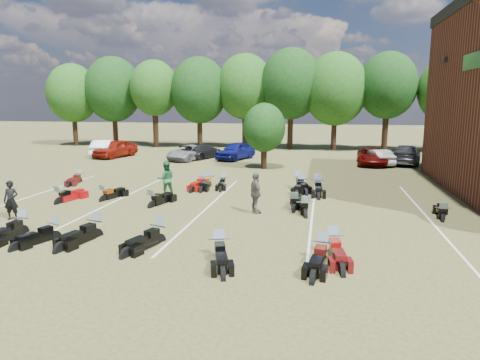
% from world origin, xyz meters
% --- Properties ---
extents(ground, '(160.00, 160.00, 0.00)m').
position_xyz_m(ground, '(0.00, 0.00, 0.00)').
color(ground, brown).
rests_on(ground, ground).
extents(car_0, '(2.93, 4.99, 1.59)m').
position_xyz_m(car_0, '(-16.19, 19.46, 0.80)').
color(car_0, maroon).
rests_on(car_0, ground).
extents(car_1, '(2.72, 4.97, 1.55)m').
position_xyz_m(car_1, '(-17.52, 19.99, 0.78)').
color(car_1, white).
rests_on(car_1, ground).
extents(car_2, '(3.61, 5.15, 1.31)m').
position_xyz_m(car_2, '(-9.02, 19.01, 0.65)').
color(car_2, gray).
rests_on(car_2, ground).
extents(car_3, '(3.38, 4.88, 1.31)m').
position_xyz_m(car_3, '(-8.21, 20.29, 0.66)').
color(car_3, black).
rests_on(car_3, ground).
extents(car_4, '(3.28, 4.84, 1.53)m').
position_xyz_m(car_4, '(-5.12, 20.07, 0.77)').
color(car_4, navy).
rests_on(car_4, ground).
extents(car_5, '(2.36, 4.09, 1.28)m').
position_xyz_m(car_5, '(6.74, 18.97, 0.64)').
color(car_5, '#A9A9A4').
rests_on(car_5, ground).
extents(car_6, '(2.56, 5.06, 1.37)m').
position_xyz_m(car_6, '(6.29, 19.07, 0.69)').
color(car_6, '#550704').
rests_on(car_6, ground).
extents(car_7, '(3.27, 5.64, 1.54)m').
position_xyz_m(car_7, '(9.07, 20.07, 0.77)').
color(car_7, '#313136').
rests_on(car_7, ground).
extents(person_black, '(0.69, 0.52, 1.72)m').
position_xyz_m(person_black, '(-10.71, -0.79, 0.86)').
color(person_black, black).
rests_on(person_black, ground).
extents(person_green, '(1.15, 1.04, 1.91)m').
position_xyz_m(person_green, '(-5.79, 4.79, 0.96)').
color(person_green, '#246036').
rests_on(person_green, ground).
extents(person_grey, '(0.94, 1.20, 1.90)m').
position_xyz_m(person_grey, '(-0.55, 2.26, 0.95)').
color(person_grey, '#524B46').
rests_on(person_grey, ground).
extents(motorcycle_0, '(1.31, 2.17, 1.15)m').
position_xyz_m(motorcycle_0, '(-7.39, -2.76, 0.00)').
color(motorcycle_0, black).
rests_on(motorcycle_0, ground).
extents(motorcycle_1, '(0.78, 2.34, 1.30)m').
position_xyz_m(motorcycle_1, '(-8.95, -2.48, 0.00)').
color(motorcycle_1, black).
rests_on(motorcycle_1, ground).
extents(motorcycle_2, '(1.24, 2.46, 1.31)m').
position_xyz_m(motorcycle_2, '(-5.94, -2.34, 0.00)').
color(motorcycle_2, black).
rests_on(motorcycle_2, ground).
extents(motorcycle_3, '(1.37, 2.39, 1.27)m').
position_xyz_m(motorcycle_3, '(-0.86, -3.49, 0.00)').
color(motorcycle_3, black).
rests_on(motorcycle_3, ground).
extents(motorcycle_4, '(1.38, 2.40, 1.28)m').
position_xyz_m(motorcycle_4, '(-3.37, -2.46, 0.00)').
color(motorcycle_4, black).
rests_on(motorcycle_4, ground).
extents(motorcycle_5, '(1.05, 2.40, 1.30)m').
position_xyz_m(motorcycle_5, '(2.45, -3.18, 0.00)').
color(motorcycle_5, black).
rests_on(motorcycle_5, ground).
extents(motorcycle_6, '(1.06, 2.42, 1.30)m').
position_xyz_m(motorcycle_6, '(2.80, -2.46, 0.00)').
color(motorcycle_6, '#4E0B0C').
rests_on(motorcycle_6, ground).
extents(motorcycle_7, '(1.24, 2.37, 1.26)m').
position_xyz_m(motorcycle_7, '(-10.49, 2.27, 0.00)').
color(motorcycle_7, '#9A0B0D').
rests_on(motorcycle_7, ground).
extents(motorcycle_8, '(1.23, 2.22, 1.18)m').
position_xyz_m(motorcycle_8, '(-8.61, 3.24, 0.00)').
color(motorcycle_8, black).
rests_on(motorcycle_8, ground).
extents(motorcycle_9, '(1.26, 2.30, 1.23)m').
position_xyz_m(motorcycle_9, '(-5.64, 2.47, 0.00)').
color(motorcycle_9, black).
rests_on(motorcycle_9, ground).
extents(motorcycle_11, '(0.88, 2.39, 1.31)m').
position_xyz_m(motorcycle_11, '(1.15, 2.98, 0.00)').
color(motorcycle_11, black).
rests_on(motorcycle_11, ground).
extents(motorcycle_12, '(1.28, 2.54, 1.36)m').
position_xyz_m(motorcycle_12, '(1.68, 2.12, 0.00)').
color(motorcycle_12, black).
rests_on(motorcycle_12, ground).
extents(motorcycle_13, '(1.00, 2.16, 1.16)m').
position_xyz_m(motorcycle_13, '(7.50, 2.58, 0.00)').
color(motorcycle_13, black).
rests_on(motorcycle_13, ground).
extents(motorcycle_14, '(0.97, 2.16, 1.16)m').
position_xyz_m(motorcycle_14, '(-12.69, 7.69, 0.00)').
color(motorcycle_14, '#44090D').
rests_on(motorcycle_14, ground).
extents(motorcycle_15, '(1.01, 2.30, 1.24)m').
position_xyz_m(motorcycle_15, '(-4.56, 7.70, 0.00)').
color(motorcycle_15, '#97100B').
rests_on(motorcycle_15, ground).
extents(motorcycle_16, '(0.88, 2.10, 1.14)m').
position_xyz_m(motorcycle_16, '(-3.43, 8.12, 0.00)').
color(motorcycle_16, black).
rests_on(motorcycle_16, ground).
extents(motorcycle_17, '(0.75, 2.32, 1.29)m').
position_xyz_m(motorcycle_17, '(-4.28, 7.93, 0.00)').
color(motorcycle_17, black).
rests_on(motorcycle_17, ground).
extents(motorcycle_18, '(1.45, 2.64, 1.40)m').
position_xyz_m(motorcycle_18, '(1.03, 8.46, 0.00)').
color(motorcycle_18, black).
rests_on(motorcycle_18, ground).
extents(motorcycle_19, '(0.95, 2.38, 1.29)m').
position_xyz_m(motorcycle_19, '(1.23, 7.95, 0.00)').
color(motorcycle_19, black).
rests_on(motorcycle_19, ground).
extents(motorcycle_20, '(0.90, 2.54, 1.40)m').
position_xyz_m(motorcycle_20, '(2.16, 7.60, 0.00)').
color(motorcycle_20, black).
rests_on(motorcycle_20, ground).
extents(tree_line, '(56.00, 6.00, 9.79)m').
position_xyz_m(tree_line, '(-1.00, 29.00, 6.31)').
color(tree_line, black).
rests_on(tree_line, ground).
extents(young_tree_midfield, '(3.20, 3.20, 4.70)m').
position_xyz_m(young_tree_midfield, '(-2.00, 15.50, 3.09)').
color(young_tree_midfield, black).
rests_on(young_tree_midfield, ground).
extents(parking_lines, '(20.10, 14.00, 0.01)m').
position_xyz_m(parking_lines, '(-3.00, 3.00, 0.01)').
color(parking_lines, silver).
rests_on(parking_lines, ground).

